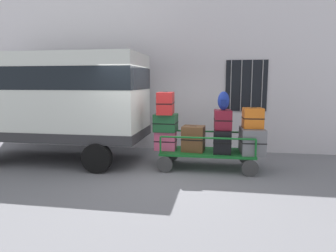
{
  "coord_description": "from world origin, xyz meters",
  "views": [
    {
      "loc": [
        1.41,
        -6.83,
        2.1
      ],
      "look_at": [
        0.18,
        0.49,
        1.03
      ],
      "focal_mm": 32.38,
      "sensor_mm": 36.0,
      "label": 1
    }
  ],
  "objects_px": {
    "suitcase_left_bottom": "(166,141)",
    "suitcase_center_middle": "(223,120)",
    "backpack": "(223,101)",
    "luggage_cart": "(207,154)",
    "suitcase_midright_middle": "(253,118)",
    "suitcase_left_top": "(166,103)",
    "van": "(56,96)",
    "suitcase_left_middle": "(166,123)",
    "suitcase_midright_bottom": "(252,141)",
    "suitcase_midleft_bottom": "(193,139)",
    "suitcase_center_bottom": "(222,141)"
  },
  "relations": [
    {
      "from": "suitcase_left_bottom",
      "to": "suitcase_left_top",
      "type": "height_order",
      "value": "suitcase_left_top"
    },
    {
      "from": "suitcase_left_bottom",
      "to": "suitcase_center_bottom",
      "type": "distance_m",
      "value": 1.4
    },
    {
      "from": "luggage_cart",
      "to": "suitcase_midleft_bottom",
      "type": "bearing_deg",
      "value": -175.25
    },
    {
      "from": "suitcase_left_bottom",
      "to": "suitcase_center_middle",
      "type": "distance_m",
      "value": 1.5
    },
    {
      "from": "suitcase_midleft_bottom",
      "to": "suitcase_midright_middle",
      "type": "distance_m",
      "value": 1.49
    },
    {
      "from": "suitcase_left_bottom",
      "to": "suitcase_center_middle",
      "type": "bearing_deg",
      "value": 0.93
    },
    {
      "from": "suitcase_left_top",
      "to": "backpack",
      "type": "height_order",
      "value": "backpack"
    },
    {
      "from": "suitcase_left_top",
      "to": "suitcase_left_bottom",
      "type": "bearing_deg",
      "value": -90.0
    },
    {
      "from": "luggage_cart",
      "to": "suitcase_left_middle",
      "type": "height_order",
      "value": "suitcase_left_middle"
    },
    {
      "from": "van",
      "to": "suitcase_midright_bottom",
      "type": "bearing_deg",
      "value": -1.44
    },
    {
      "from": "suitcase_left_bottom",
      "to": "backpack",
      "type": "height_order",
      "value": "backpack"
    },
    {
      "from": "suitcase_left_middle",
      "to": "suitcase_left_top",
      "type": "height_order",
      "value": "suitcase_left_top"
    },
    {
      "from": "backpack",
      "to": "van",
      "type": "bearing_deg",
      "value": 177.84
    },
    {
      "from": "luggage_cart",
      "to": "suitcase_left_bottom",
      "type": "relative_size",
      "value": 4.44
    },
    {
      "from": "suitcase_midright_bottom",
      "to": "suitcase_left_top",
      "type": "bearing_deg",
      "value": 179.43
    },
    {
      "from": "van",
      "to": "suitcase_midright_middle",
      "type": "distance_m",
      "value": 5.09
    },
    {
      "from": "suitcase_left_middle",
      "to": "suitcase_center_bottom",
      "type": "relative_size",
      "value": 0.82
    },
    {
      "from": "suitcase_center_middle",
      "to": "suitcase_midright_middle",
      "type": "relative_size",
      "value": 1.18
    },
    {
      "from": "van",
      "to": "suitcase_center_bottom",
      "type": "relative_size",
      "value": 6.77
    },
    {
      "from": "suitcase_center_bottom",
      "to": "suitcase_midleft_bottom",
      "type": "bearing_deg",
      "value": -179.61
    },
    {
      "from": "van",
      "to": "suitcase_midright_middle",
      "type": "bearing_deg",
      "value": -1.39
    },
    {
      "from": "van",
      "to": "suitcase_center_middle",
      "type": "distance_m",
      "value": 4.4
    },
    {
      "from": "suitcase_left_top",
      "to": "suitcase_midright_middle",
      "type": "distance_m",
      "value": 2.12
    },
    {
      "from": "suitcase_left_top",
      "to": "suitcase_center_bottom",
      "type": "height_order",
      "value": "suitcase_left_top"
    },
    {
      "from": "suitcase_midleft_bottom",
      "to": "suitcase_left_top",
      "type": "bearing_deg",
      "value": 176.25
    },
    {
      "from": "luggage_cart",
      "to": "suitcase_midright_middle",
      "type": "height_order",
      "value": "suitcase_midright_middle"
    },
    {
      "from": "suitcase_midleft_bottom",
      "to": "suitcase_center_bottom",
      "type": "height_order",
      "value": "suitcase_midleft_bottom"
    },
    {
      "from": "van",
      "to": "suitcase_left_middle",
      "type": "bearing_deg",
      "value": -1.87
    },
    {
      "from": "suitcase_midleft_bottom",
      "to": "suitcase_midright_middle",
      "type": "relative_size",
      "value": 1.26
    },
    {
      "from": "suitcase_midright_middle",
      "to": "backpack",
      "type": "height_order",
      "value": "backpack"
    },
    {
      "from": "suitcase_left_bottom",
      "to": "suitcase_left_middle",
      "type": "distance_m",
      "value": 0.45
    },
    {
      "from": "suitcase_midright_middle",
      "to": "luggage_cart",
      "type": "bearing_deg",
      "value": -179.97
    },
    {
      "from": "suitcase_left_middle",
      "to": "suitcase_center_bottom",
      "type": "xyz_separation_m",
      "value": [
        1.39,
        -0.05,
        -0.4
      ]
    },
    {
      "from": "van",
      "to": "suitcase_left_bottom",
      "type": "relative_size",
      "value": 8.95
    },
    {
      "from": "suitcase_left_middle",
      "to": "suitcase_center_middle",
      "type": "bearing_deg",
      "value": -0.01
    },
    {
      "from": "suitcase_midleft_bottom",
      "to": "suitcase_center_bottom",
      "type": "bearing_deg",
      "value": 0.39
    },
    {
      "from": "suitcase_center_middle",
      "to": "suitcase_midright_bottom",
      "type": "height_order",
      "value": "suitcase_center_middle"
    },
    {
      "from": "suitcase_left_bottom",
      "to": "backpack",
      "type": "distance_m",
      "value": 1.73
    },
    {
      "from": "suitcase_center_middle",
      "to": "suitcase_midright_bottom",
      "type": "distance_m",
      "value": 0.85
    },
    {
      "from": "luggage_cart",
      "to": "suitcase_left_bottom",
      "type": "height_order",
      "value": "suitcase_left_bottom"
    },
    {
      "from": "suitcase_center_bottom",
      "to": "suitcase_center_middle",
      "type": "xyz_separation_m",
      "value": [
        0.0,
        0.05,
        0.51
      ]
    },
    {
      "from": "suitcase_left_middle",
      "to": "suitcase_midright_bottom",
      "type": "xyz_separation_m",
      "value": [
        2.09,
        -0.03,
        -0.38
      ]
    },
    {
      "from": "backpack",
      "to": "suitcase_midright_middle",
      "type": "bearing_deg",
      "value": 3.52
    },
    {
      "from": "suitcase_left_top",
      "to": "suitcase_center_bottom",
      "type": "bearing_deg",
      "value": -1.68
    },
    {
      "from": "luggage_cart",
      "to": "suitcase_center_middle",
      "type": "height_order",
      "value": "suitcase_center_middle"
    },
    {
      "from": "suitcase_left_top",
      "to": "suitcase_center_bottom",
      "type": "relative_size",
      "value": 1.09
    },
    {
      "from": "suitcase_midleft_bottom",
      "to": "suitcase_midright_middle",
      "type": "height_order",
      "value": "suitcase_midright_middle"
    },
    {
      "from": "suitcase_left_middle",
      "to": "suitcase_midright_bottom",
      "type": "distance_m",
      "value": 2.13
    },
    {
      "from": "suitcase_center_bottom",
      "to": "suitcase_midright_bottom",
      "type": "relative_size",
      "value": 0.82
    },
    {
      "from": "van",
      "to": "suitcase_left_top",
      "type": "distance_m",
      "value": 2.98
    }
  ]
}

